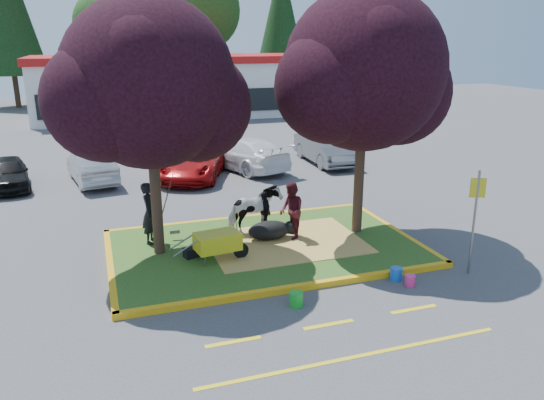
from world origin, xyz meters
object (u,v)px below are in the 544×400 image
object	(u,v)px
calf	(269,230)
car_black	(8,173)
wheelbarrow	(218,242)
sign_post	(475,211)
bucket_blue	(396,274)
cow	(254,210)
bucket_pink	(410,280)
handler	(150,213)
car_silver	(91,166)
bucket_green	(296,299)

from	to	relation	value
calf	car_black	world-z (taller)	car_black
wheelbarrow	sign_post	xyz separation A→B (m)	(5.75, -2.41, 0.96)
sign_post	bucket_blue	xyz separation A→B (m)	(-1.89, 0.25, -1.47)
cow	bucket_pink	world-z (taller)	cow
sign_post	bucket_pink	distance (m)	2.30
cow	calf	xyz separation A→B (m)	(0.23, -0.68, -0.41)
bucket_pink	cow	bearing A→B (deg)	120.71
handler	car_silver	bearing A→B (deg)	31.35
cow	car_silver	world-z (taller)	cow
sign_post	bucket_green	xyz separation A→B (m)	(-4.64, -0.20, -1.46)
cow	car_black	distance (m)	11.02
calf	wheelbarrow	size ratio (longest dim) A/B	0.61
handler	bucket_pink	xyz separation A→B (m)	(5.46, -4.39, -0.87)
handler	wheelbarrow	xyz separation A→B (m)	(1.47, -1.85, -0.34)
car_black	handler	bearing A→B (deg)	-68.15
cow	car_black	world-z (taller)	cow
car_silver	bucket_green	bearing A→B (deg)	98.43
bucket_pink	car_silver	world-z (taller)	car_silver
bucket_green	cow	bearing A→B (deg)	85.22
bucket_green	car_silver	distance (m)	13.01
bucket_pink	bucket_blue	size ratio (longest dim) A/B	0.86
car_black	car_silver	world-z (taller)	car_silver
bucket_green	wheelbarrow	bearing A→B (deg)	113.05
handler	cow	bearing A→B (deg)	-71.93
handler	sign_post	distance (m)	8.40
handler	bucket_blue	world-z (taller)	handler
cow	sign_post	xyz separation A→B (m)	(4.28, -4.12, 0.80)
sign_post	car_black	bearing A→B (deg)	156.17
handler	bucket_pink	size ratio (longest dim) A/B	6.44
bucket_pink	car_black	size ratio (longest dim) A/B	0.07
bucket_pink	sign_post	bearing A→B (deg)	4.38
calf	sign_post	bearing A→B (deg)	-59.59
sign_post	bucket_blue	distance (m)	2.41
cow	wheelbarrow	size ratio (longest dim) A/B	0.80
handler	sign_post	world-z (taller)	sign_post
wheelbarrow	bucket_pink	size ratio (longest dim) A/B	7.52
bucket_green	bucket_pink	distance (m)	2.89
bucket_pink	car_silver	xyz separation A→B (m)	(-6.92, 12.29, 0.54)
car_silver	wheelbarrow	bearing A→B (deg)	97.05
handler	bucket_blue	bearing A→B (deg)	-106.13
calf	car_black	distance (m)	11.68
bucket_green	bucket_pink	world-z (taller)	bucket_green
calf	car_silver	distance (m)	9.88
handler	car_black	bearing A→B (deg)	50.49
wheelbarrow	bucket_green	distance (m)	2.87
car_silver	car_black	bearing A→B (deg)	-10.90
bucket_blue	car_black	size ratio (longest dim) A/B	0.09
wheelbarrow	bucket_green	size ratio (longest dim) A/B	6.20
bucket_blue	handler	bearing A→B (deg)	143.01
calf	bucket_green	world-z (taller)	calf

